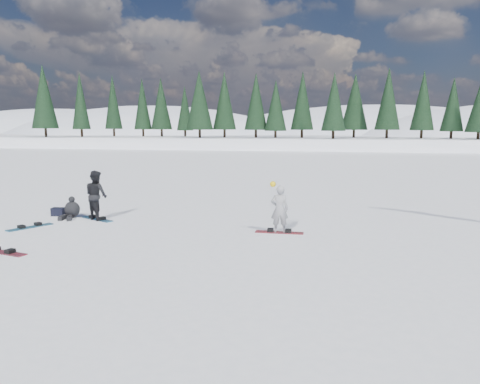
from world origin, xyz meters
name	(u,v)px	position (x,y,z in m)	size (l,w,h in m)	color
ground	(178,242)	(0.00, 0.00, 0.00)	(420.00, 420.00, 0.00)	white
alpine_backdrop	(296,165)	(-11.72, 189.17, -13.97)	(412.50, 227.00, 53.20)	white
snowboarder_woman	(279,209)	(2.70, 1.76, 0.76)	(0.61, 0.46, 1.64)	#A6A5AA
snowboarder_man	(96,195)	(-3.90, 2.55, 0.88)	(0.85, 0.67, 1.76)	black
seated_rider	(71,210)	(-4.95, 2.65, 0.30)	(0.67, 0.99, 0.78)	black
gear_bag	(58,212)	(-5.65, 2.90, 0.15)	(0.45, 0.30, 0.30)	black
snowboard_woman	(279,232)	(2.71, 1.76, 0.01)	(1.50, 0.28, 0.03)	maroon
snowboard_man	(97,219)	(-3.90, 2.55, 0.01)	(1.50, 0.28, 0.03)	#16557C
snowboard_loose_a	(30,227)	(-5.41, 0.88, 0.01)	(1.50, 0.28, 0.03)	#186286
snowboard_loose_b	(3,252)	(-4.17, -1.98, 0.01)	(1.50, 0.28, 0.03)	maroon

